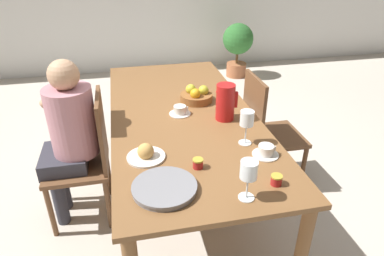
{
  "coord_description": "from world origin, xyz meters",
  "views": [
    {
      "loc": [
        -0.38,
        -2.1,
        1.77
      ],
      "look_at": [
        0.0,
        -0.32,
        0.77
      ],
      "focal_mm": 32.0,
      "sensor_mm": 36.0,
      "label": 1
    }
  ],
  "objects_px": {
    "wine_glass_juice": "(249,172)",
    "potted_plant": "(238,44)",
    "fruit_bowl": "(196,96)",
    "chair_opposite": "(266,130)",
    "serving_tray": "(164,188)",
    "red_pitcher": "(225,102)",
    "jam_jar_amber": "(276,179)",
    "wine_glass_water": "(247,120)",
    "teacup_near_person": "(266,151)",
    "chair_person_side": "(87,157)",
    "jam_jar_red": "(198,163)",
    "bread_plate": "(146,154)",
    "teacup_across": "(180,111)",
    "person_seated": "(69,131)"
  },
  "relations": [
    {
      "from": "bread_plate",
      "to": "jam_jar_amber",
      "type": "distance_m",
      "value": 0.7
    },
    {
      "from": "wine_glass_water",
      "to": "chair_person_side",
      "type": "bearing_deg",
      "value": 155.84
    },
    {
      "from": "chair_opposite",
      "to": "bread_plate",
      "type": "distance_m",
      "value": 1.16
    },
    {
      "from": "person_seated",
      "to": "teacup_near_person",
      "type": "bearing_deg",
      "value": -118.2
    },
    {
      "from": "wine_glass_water",
      "to": "jam_jar_amber",
      "type": "bearing_deg",
      "value": -87.82
    },
    {
      "from": "chair_person_side",
      "to": "serving_tray",
      "type": "bearing_deg",
      "value": -150.48
    },
    {
      "from": "chair_opposite",
      "to": "red_pitcher",
      "type": "xyz_separation_m",
      "value": [
        -0.41,
        -0.21,
        0.37
      ]
    },
    {
      "from": "chair_person_side",
      "to": "wine_glass_water",
      "type": "height_order",
      "value": "wine_glass_water"
    },
    {
      "from": "jam_jar_amber",
      "to": "potted_plant",
      "type": "relative_size",
      "value": 0.07
    },
    {
      "from": "teacup_near_person",
      "to": "bread_plate",
      "type": "bearing_deg",
      "value": 170.32
    },
    {
      "from": "chair_person_side",
      "to": "teacup_across",
      "type": "height_order",
      "value": "chair_person_side"
    },
    {
      "from": "red_pitcher",
      "to": "wine_glass_juice",
      "type": "xyz_separation_m",
      "value": [
        -0.14,
        -0.8,
        0.02
      ]
    },
    {
      "from": "bread_plate",
      "to": "wine_glass_juice",
      "type": "bearing_deg",
      "value": -45.62
    },
    {
      "from": "wine_glass_juice",
      "to": "bread_plate",
      "type": "height_order",
      "value": "wine_glass_juice"
    },
    {
      "from": "serving_tray",
      "to": "bread_plate",
      "type": "distance_m",
      "value": 0.3
    },
    {
      "from": "chair_opposite",
      "to": "serving_tray",
      "type": "xyz_separation_m",
      "value": [
        -0.91,
        -0.87,
        0.26
      ]
    },
    {
      "from": "wine_glass_juice",
      "to": "bread_plate",
      "type": "distance_m",
      "value": 0.62
    },
    {
      "from": "red_pitcher",
      "to": "wine_glass_juice",
      "type": "height_order",
      "value": "red_pitcher"
    },
    {
      "from": "potted_plant",
      "to": "jam_jar_red",
      "type": "bearing_deg",
      "value": -112.44
    },
    {
      "from": "jam_jar_red",
      "to": "chair_person_side",
      "type": "bearing_deg",
      "value": 135.77
    },
    {
      "from": "bread_plate",
      "to": "jam_jar_red",
      "type": "xyz_separation_m",
      "value": [
        0.26,
        -0.15,
        0.0
      ]
    },
    {
      "from": "chair_opposite",
      "to": "person_seated",
      "type": "distance_m",
      "value": 1.45
    },
    {
      "from": "wine_glass_water",
      "to": "serving_tray",
      "type": "bearing_deg",
      "value": -147.47
    },
    {
      "from": "serving_tray",
      "to": "jam_jar_amber",
      "type": "bearing_deg",
      "value": -7.09
    },
    {
      "from": "serving_tray",
      "to": "jam_jar_red",
      "type": "bearing_deg",
      "value": 37.16
    },
    {
      "from": "person_seated",
      "to": "jam_jar_amber",
      "type": "height_order",
      "value": "person_seated"
    },
    {
      "from": "serving_tray",
      "to": "fruit_bowl",
      "type": "height_order",
      "value": "fruit_bowl"
    },
    {
      "from": "teacup_across",
      "to": "potted_plant",
      "type": "xyz_separation_m",
      "value": [
        1.3,
        2.55,
        -0.27
      ]
    },
    {
      "from": "serving_tray",
      "to": "jam_jar_red",
      "type": "relative_size",
      "value": 5.51
    },
    {
      "from": "wine_glass_juice",
      "to": "potted_plant",
      "type": "xyz_separation_m",
      "value": [
        1.15,
        3.47,
        -0.4
      ]
    },
    {
      "from": "teacup_across",
      "to": "fruit_bowl",
      "type": "distance_m",
      "value": 0.25
    },
    {
      "from": "red_pitcher",
      "to": "jam_jar_amber",
      "type": "xyz_separation_m",
      "value": [
        0.04,
        -0.73,
        -0.09
      ]
    },
    {
      "from": "teacup_across",
      "to": "jam_jar_red",
      "type": "xyz_separation_m",
      "value": [
        -0.02,
        -0.64,
        0.0
      ]
    },
    {
      "from": "chair_opposite",
      "to": "wine_glass_juice",
      "type": "xyz_separation_m",
      "value": [
        -0.55,
        -1.0,
        0.39
      ]
    },
    {
      "from": "chair_person_side",
      "to": "chair_opposite",
      "type": "bearing_deg",
      "value": -85.47
    },
    {
      "from": "potted_plant",
      "to": "teacup_near_person",
      "type": "bearing_deg",
      "value": -106.35
    },
    {
      "from": "serving_tray",
      "to": "jam_jar_red",
      "type": "xyz_separation_m",
      "value": [
        0.2,
        0.15,
        0.01
      ]
    },
    {
      "from": "chair_opposite",
      "to": "wine_glass_water",
      "type": "distance_m",
      "value": 0.77
    },
    {
      "from": "chair_person_side",
      "to": "person_seated",
      "type": "relative_size",
      "value": 0.79
    },
    {
      "from": "chair_opposite",
      "to": "chair_person_side",
      "type": "bearing_deg",
      "value": -85.47
    },
    {
      "from": "chair_opposite",
      "to": "wine_glass_juice",
      "type": "relative_size",
      "value": 4.57
    },
    {
      "from": "teacup_near_person",
      "to": "bread_plate",
      "type": "relative_size",
      "value": 0.7
    },
    {
      "from": "chair_person_side",
      "to": "teacup_across",
      "type": "distance_m",
      "value": 0.7
    },
    {
      "from": "chair_opposite",
      "to": "wine_glass_juice",
      "type": "bearing_deg",
      "value": -28.61
    },
    {
      "from": "teacup_across",
      "to": "jam_jar_red",
      "type": "bearing_deg",
      "value": -91.83
    },
    {
      "from": "wine_glass_juice",
      "to": "jam_jar_red",
      "type": "bearing_deg",
      "value": 120.26
    },
    {
      "from": "wine_glass_juice",
      "to": "fruit_bowl",
      "type": "distance_m",
      "value": 1.12
    },
    {
      "from": "red_pitcher",
      "to": "jam_jar_red",
      "type": "relative_size",
      "value": 4.26
    },
    {
      "from": "chair_opposite",
      "to": "serving_tray",
      "type": "distance_m",
      "value": 1.28
    },
    {
      "from": "chair_person_side",
      "to": "fruit_bowl",
      "type": "height_order",
      "value": "chair_person_side"
    }
  ]
}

